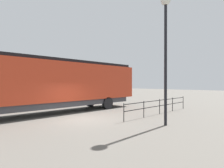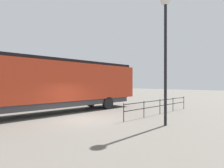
{
  "view_description": "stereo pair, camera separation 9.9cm",
  "coord_description": "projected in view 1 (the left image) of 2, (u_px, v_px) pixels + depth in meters",
  "views": [
    {
      "loc": [
        9.79,
        -7.11,
        2.36
      ],
      "look_at": [
        1.19,
        1.41,
        2.32
      ],
      "focal_mm": 29.32,
      "sensor_mm": 36.0,
      "label": 1
    },
    {
      "loc": [
        9.86,
        -7.04,
        2.36
      ],
      "look_at": [
        1.19,
        1.41,
        2.32
      ],
      "focal_mm": 29.32,
      "sensor_mm": 36.0,
      "label": 2
    }
  ],
  "objects": [
    {
      "name": "locomotive",
      "position": [
        44.0,
        83.0,
        13.8
      ],
      "size": [
        2.87,
        18.61,
        4.24
      ],
      "color": "red",
      "rests_on": "ground_plane"
    },
    {
      "name": "ground_plane",
      "position": [
        84.0,
        119.0,
        11.97
      ],
      "size": [
        120.0,
        120.0,
        0.0
      ],
      "primitive_type": "plane",
      "color": "#666059"
    },
    {
      "name": "platform_fence",
      "position": [
        160.0,
        104.0,
        14.05
      ],
      "size": [
        0.05,
        8.34,
        1.15
      ],
      "color": "black",
      "rests_on": "ground_plane"
    },
    {
      "name": "lamp_post",
      "position": [
        166.0,
        33.0,
        10.25
      ],
      "size": [
        0.56,
        0.56,
        7.31
      ],
      "color": "black",
      "rests_on": "ground_plane"
    }
  ]
}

